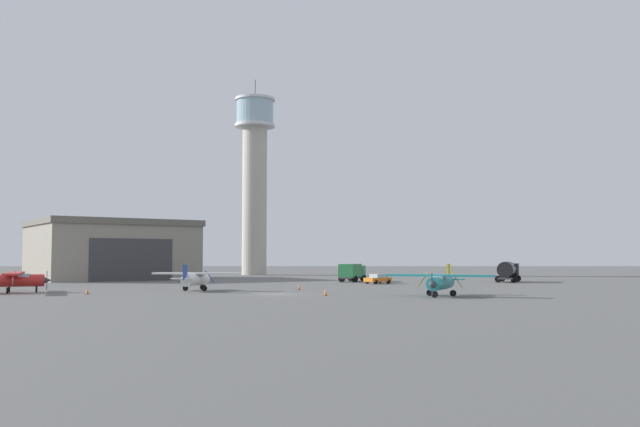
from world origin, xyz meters
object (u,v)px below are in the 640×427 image
(truck_box_green, at_px, (352,272))
(traffic_cone_mid_apron, at_px, (299,287))
(car_orange, at_px, (378,279))
(airplane_red, at_px, (10,279))
(airplane_teal, at_px, (441,281))
(airplane_white, at_px, (195,278))
(truck_fuel_tanker_black, at_px, (508,271))
(control_tower, at_px, (255,173))
(traffic_cone_near_right, at_px, (87,291))
(traffic_cone_near_left, at_px, (326,292))

(truck_box_green, height_order, traffic_cone_mid_apron, truck_box_green)
(car_orange, xyz_separation_m, traffic_cone_mid_apron, (-10.66, -16.66, -0.38))
(airplane_red, distance_m, airplane_teal, 44.44)
(airplane_white, bearing_deg, truck_fuel_tanker_black, -49.16)
(control_tower, relative_size, airplane_red, 3.95)
(airplane_white, relative_size, car_orange, 2.43)
(control_tower, bearing_deg, airplane_white, -90.62)
(control_tower, relative_size, airplane_teal, 4.08)
(truck_box_green, height_order, traffic_cone_near_right, truck_box_green)
(traffic_cone_near_right, xyz_separation_m, traffic_cone_mid_apron, (21.18, 8.99, 0.02))
(traffic_cone_near_left, bearing_deg, airplane_red, 170.90)
(truck_fuel_tanker_black, bearing_deg, traffic_cone_near_left, 164.04)
(traffic_cone_mid_apron, bearing_deg, control_tower, 99.64)
(control_tower, bearing_deg, airplane_teal, -72.04)
(airplane_red, bearing_deg, traffic_cone_near_left, -29.15)
(control_tower, bearing_deg, traffic_cone_near_left, -79.73)
(traffic_cone_near_left, bearing_deg, control_tower, 100.27)
(truck_fuel_tanker_black, bearing_deg, airplane_red, 138.50)
(control_tower, bearing_deg, traffic_cone_near_right, -98.32)
(airplane_red, bearing_deg, control_tower, 54.35)
(airplane_white, bearing_deg, control_tower, 8.97)
(control_tower, relative_size, car_orange, 9.92)
(airplane_teal, height_order, car_orange, airplane_teal)
(truck_fuel_tanker_black, bearing_deg, traffic_cone_mid_apron, 149.33)
(airplane_teal, xyz_separation_m, traffic_cone_near_right, (-35.08, 4.00, -1.09))
(airplane_red, relative_size, truck_fuel_tanker_black, 1.40)
(truck_box_green, bearing_deg, traffic_cone_mid_apron, -177.31)
(airplane_teal, bearing_deg, airplane_white, -88.56)
(control_tower, distance_m, airplane_red, 74.83)
(car_orange, relative_size, traffic_cone_mid_apron, 5.76)
(control_tower, height_order, traffic_cone_mid_apron, control_tower)
(control_tower, distance_m, truck_box_green, 46.65)
(control_tower, distance_m, airplane_teal, 82.16)
(truck_box_green, bearing_deg, control_tower, 45.03)
(airplane_red, distance_m, truck_fuel_tanker_black, 67.37)
(car_orange, bearing_deg, traffic_cone_near_left, 31.79)
(control_tower, relative_size, truck_fuel_tanker_black, 5.54)
(truck_fuel_tanker_black, xyz_separation_m, car_orange, (-19.87, -6.11, -0.97))
(control_tower, relative_size, truck_box_green, 5.47)
(car_orange, bearing_deg, truck_fuel_tanker_black, 154.12)
(airplane_white, height_order, traffic_cone_mid_apron, airplane_white)
(airplane_red, xyz_separation_m, airplane_white, (18.69, 3.97, -0.08))
(traffic_cone_near_left, xyz_separation_m, traffic_cone_mid_apron, (-2.87, 11.92, 0.03))
(truck_box_green, bearing_deg, traffic_cone_near_right, 159.17)
(car_orange, height_order, traffic_cone_mid_apron, car_orange)
(airplane_white, relative_size, truck_fuel_tanker_black, 1.36)
(control_tower, height_order, airplane_red, control_tower)
(traffic_cone_near_right, bearing_deg, airplane_white, 32.82)
(airplane_teal, bearing_deg, traffic_cone_near_right, -72.87)
(airplane_teal, relative_size, truck_box_green, 1.34)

